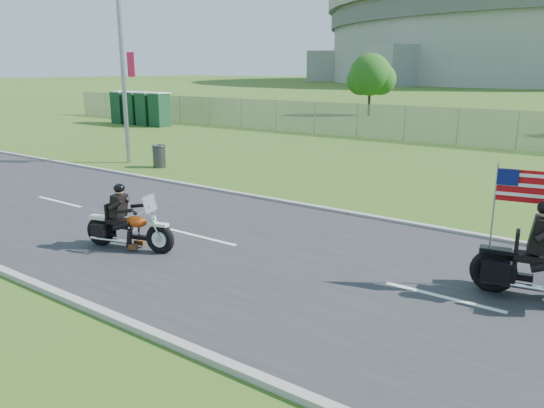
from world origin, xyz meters
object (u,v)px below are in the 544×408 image
Objects in this scene: porta_toilet_b at (146,109)px; porta_toilet_c at (133,109)px; porta_toilet_a at (159,110)px; porta_toilet_d at (121,108)px; streetlight at (125,29)px; motorcycle_lead at (128,229)px; trash_can at (159,157)px.

porta_toilet_b is 1.40m from porta_toilet_c.
porta_toilet_d is at bearing 180.00° from porta_toilet_a.
motorcycle_lead is (9.22, -7.81, -5.14)m from streetlight.
streetlight is 18.40m from porta_toilet_d.
streetlight is at bearing -40.06° from porta_toilet_c.
porta_toilet_a is at bearing 137.41° from trash_can.
streetlight is 13.13m from motorcycle_lead.
porta_toilet_d is (-14.22, 10.78, -4.49)m from streetlight.
streetlight reaches higher than trash_can.
porta_toilet_b is (-1.40, 0.00, 0.00)m from porta_toilet_a.
streetlight is 4.35× the size of porta_toilet_a.
trash_can is at bearing -42.59° from porta_toilet_a.
porta_toilet_d is 19.54m from trash_can.
porta_toilet_c is (-12.82, 10.78, -4.49)m from streetlight.
porta_toilet_a is (-10.02, 10.78, -4.49)m from streetlight.
streetlight is at bearing -37.17° from porta_toilet_d.
porta_toilet_c is (-1.40, 0.00, 0.00)m from porta_toilet_b.
porta_toilet_d is 1.01× the size of motorcycle_lead.
porta_toilet_b is at bearing 122.23° from motorcycle_lead.
porta_toilet_b is at bearing 0.00° from porta_toilet_d.
streetlight is 5.53m from trash_can.
porta_toilet_b and porta_toilet_d have the same top height.
porta_toilet_a is 16.24m from trash_can.
porta_toilet_a is 4.20m from porta_toilet_d.
porta_toilet_c is at bearing 139.94° from streetlight.
motorcycle_lead is 10.54m from trash_can.
porta_toilet_c is 1.00× the size of porta_toilet_d.
porta_toilet_a reaches higher than trash_can.
porta_toilet_b is 2.52× the size of trash_can.
porta_toilet_b is at bearing 140.56° from trash_can.
porta_toilet_a is 1.01× the size of motorcycle_lead.
trash_can is at bearing -39.44° from porta_toilet_b.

